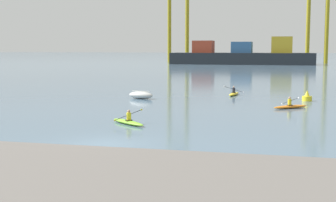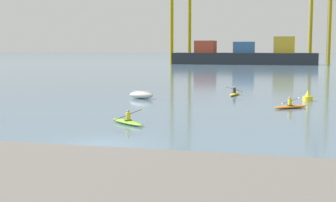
{
  "view_description": "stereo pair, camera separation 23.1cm",
  "coord_description": "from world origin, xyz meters",
  "px_view_note": "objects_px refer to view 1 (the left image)",
  "views": [
    {
      "loc": [
        8.91,
        -22.92,
        4.98
      ],
      "look_at": [
        -0.24,
        14.97,
        0.6
      ],
      "focal_mm": 51.56,
      "sensor_mm": 36.0,
      "label": 1
    },
    {
      "loc": [
        9.14,
        -22.87,
        4.98
      ],
      "look_at": [
        -0.24,
        14.97,
        0.6
      ],
      "focal_mm": 51.56,
      "sensor_mm": 36.0,
      "label": 2
    }
  ],
  "objects_px": {
    "gantry_crane_west": "(178,0)",
    "gantry_crane_west_mid": "(318,2)",
    "capsized_dinghy": "(141,95)",
    "container_barge": "(243,55)",
    "channel_buoy": "(307,97)",
    "kayak_orange": "(290,106)",
    "kayak_yellow": "(234,94)",
    "kayak_lime": "(128,122)"
  },
  "relations": [
    {
      "from": "gantry_crane_west",
      "to": "gantry_crane_west_mid",
      "type": "bearing_deg",
      "value": -0.24
    },
    {
      "from": "capsized_dinghy",
      "to": "gantry_crane_west",
      "type": "bearing_deg",
      "value": 100.56
    },
    {
      "from": "container_barge",
      "to": "gantry_crane_west_mid",
      "type": "relative_size",
      "value": 1.03
    },
    {
      "from": "gantry_crane_west",
      "to": "channel_buoy",
      "type": "relative_size",
      "value": 38.58
    },
    {
      "from": "gantry_crane_west_mid",
      "to": "capsized_dinghy",
      "type": "distance_m",
      "value": 110.82
    },
    {
      "from": "capsized_dinghy",
      "to": "kayak_orange",
      "type": "xyz_separation_m",
      "value": [
        13.98,
        -4.18,
        -0.18
      ]
    },
    {
      "from": "gantry_crane_west_mid",
      "to": "kayak_yellow",
      "type": "height_order",
      "value": "gantry_crane_west_mid"
    },
    {
      "from": "gantry_crane_west",
      "to": "kayak_orange",
      "type": "relative_size",
      "value": 12.85
    },
    {
      "from": "gantry_crane_west",
      "to": "kayak_lime",
      "type": "bearing_deg",
      "value": -79.05
    },
    {
      "from": "capsized_dinghy",
      "to": "kayak_lime",
      "type": "bearing_deg",
      "value": -76.27
    },
    {
      "from": "channel_buoy",
      "to": "kayak_lime",
      "type": "distance_m",
      "value": 20.54
    },
    {
      "from": "kayak_lime",
      "to": "kayak_orange",
      "type": "height_order",
      "value": "kayak_orange"
    },
    {
      "from": "kayak_lime",
      "to": "gantry_crane_west",
      "type": "bearing_deg",
      "value": 100.95
    },
    {
      "from": "kayak_lime",
      "to": "kayak_orange",
      "type": "relative_size",
      "value": 1.01
    },
    {
      "from": "capsized_dinghy",
      "to": "container_barge",
      "type": "bearing_deg",
      "value": 88.98
    },
    {
      "from": "gantry_crane_west_mid",
      "to": "kayak_lime",
      "type": "height_order",
      "value": "gantry_crane_west_mid"
    },
    {
      "from": "container_barge",
      "to": "capsized_dinghy",
      "type": "height_order",
      "value": "container_barge"
    },
    {
      "from": "gantry_crane_west",
      "to": "kayak_yellow",
      "type": "xyz_separation_m",
      "value": [
        28.37,
        -101.62,
        -19.47
      ]
    },
    {
      "from": "container_barge",
      "to": "kayak_orange",
      "type": "relative_size",
      "value": 13.5
    },
    {
      "from": "kayak_lime",
      "to": "container_barge",
      "type": "bearing_deg",
      "value": 91.02
    },
    {
      "from": "gantry_crane_west",
      "to": "capsized_dinghy",
      "type": "height_order",
      "value": "gantry_crane_west"
    },
    {
      "from": "gantry_crane_west_mid",
      "to": "channel_buoy",
      "type": "bearing_deg",
      "value": -93.9
    },
    {
      "from": "gantry_crane_west",
      "to": "kayak_yellow",
      "type": "height_order",
      "value": "gantry_crane_west"
    },
    {
      "from": "capsized_dinghy",
      "to": "channel_buoy",
      "type": "distance_m",
      "value": 15.64
    },
    {
      "from": "container_barge",
      "to": "capsized_dinghy",
      "type": "xyz_separation_m",
      "value": [
        -1.71,
        -95.42,
        -2.18
      ]
    },
    {
      "from": "channel_buoy",
      "to": "kayak_lime",
      "type": "height_order",
      "value": "channel_buoy"
    },
    {
      "from": "channel_buoy",
      "to": "gantry_crane_west",
      "type": "bearing_deg",
      "value": 108.62
    },
    {
      "from": "container_barge",
      "to": "kayak_lime",
      "type": "relative_size",
      "value": 13.41
    },
    {
      "from": "gantry_crane_west",
      "to": "gantry_crane_west_mid",
      "type": "xyz_separation_m",
      "value": [
        42.68,
        -0.18,
        -1.4
      ]
    },
    {
      "from": "gantry_crane_west_mid",
      "to": "channel_buoy",
      "type": "distance_m",
      "value": 106.98
    },
    {
      "from": "container_barge",
      "to": "gantry_crane_west",
      "type": "height_order",
      "value": "gantry_crane_west"
    },
    {
      "from": "kayak_lime",
      "to": "channel_buoy",
      "type": "bearing_deg",
      "value": 54.69
    },
    {
      "from": "container_barge",
      "to": "kayak_orange",
      "type": "bearing_deg",
      "value": -82.97
    },
    {
      "from": "gantry_crane_west_mid",
      "to": "capsized_dinghy",
      "type": "bearing_deg",
      "value": -101.98
    },
    {
      "from": "channel_buoy",
      "to": "gantry_crane_west_mid",
      "type": "bearing_deg",
      "value": 86.1
    },
    {
      "from": "kayak_lime",
      "to": "kayak_orange",
      "type": "distance_m",
      "value": 14.96
    },
    {
      "from": "capsized_dinghy",
      "to": "kayak_orange",
      "type": "relative_size",
      "value": 0.93
    },
    {
      "from": "capsized_dinghy",
      "to": "kayak_yellow",
      "type": "relative_size",
      "value": 0.81
    },
    {
      "from": "container_barge",
      "to": "gantry_crane_west",
      "type": "xyz_separation_m",
      "value": [
        -21.68,
        11.73,
        17.11
      ]
    },
    {
      "from": "channel_buoy",
      "to": "kayak_lime",
      "type": "xyz_separation_m",
      "value": [
        -11.87,
        -16.76,
        -0.19
      ]
    },
    {
      "from": "kayak_orange",
      "to": "gantry_crane_west_mid",
      "type": "bearing_deg",
      "value": 85.51
    },
    {
      "from": "gantry_crane_west",
      "to": "kayak_orange",
      "type": "distance_m",
      "value": 118.02
    }
  ]
}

